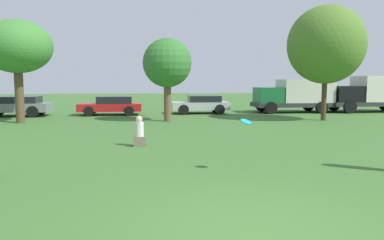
{
  "coord_description": "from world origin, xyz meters",
  "views": [
    {
      "loc": [
        -1.67,
        -5.23,
        2.25
      ],
      "look_at": [
        -0.27,
        4.79,
        1.18
      ],
      "focal_mm": 35.2,
      "sensor_mm": 36.0,
      "label": 1
    }
  ],
  "objects_px": {
    "parked_car_red": "(112,105)",
    "delivery_truck_green": "(296,95)",
    "tree_1": "(167,64)",
    "parked_car_grey": "(16,106)",
    "frisbee": "(246,122)",
    "parked_car_silver": "(201,104)",
    "tree_2": "(326,45)",
    "bystander_sitting": "(139,134)",
    "delivery_truck_black": "(375,93)",
    "tree_0": "(17,47)"
  },
  "relations": [
    {
      "from": "parked_car_red",
      "to": "delivery_truck_green",
      "type": "xyz_separation_m",
      "value": [
        12.66,
        0.29,
        0.6
      ]
    },
    {
      "from": "tree_1",
      "to": "parked_car_grey",
      "type": "bearing_deg",
      "value": 155.61
    },
    {
      "from": "frisbee",
      "to": "parked_car_silver",
      "type": "distance_m",
      "value": 16.39
    },
    {
      "from": "tree_2",
      "to": "frisbee",
      "type": "bearing_deg",
      "value": -124.94
    },
    {
      "from": "tree_1",
      "to": "delivery_truck_green",
      "type": "bearing_deg",
      "value": 25.88
    },
    {
      "from": "parked_car_silver",
      "to": "parked_car_grey",
      "type": "bearing_deg",
      "value": 3.14
    },
    {
      "from": "bystander_sitting",
      "to": "parked_car_silver",
      "type": "distance_m",
      "value": 12.97
    },
    {
      "from": "frisbee",
      "to": "delivery_truck_green",
      "type": "bearing_deg",
      "value": 63.01
    },
    {
      "from": "frisbee",
      "to": "delivery_truck_black",
      "type": "relative_size",
      "value": 0.04
    },
    {
      "from": "bystander_sitting",
      "to": "tree_1",
      "type": "bearing_deg",
      "value": 78.67
    },
    {
      "from": "frisbee",
      "to": "tree_1",
      "type": "height_order",
      "value": "tree_1"
    },
    {
      "from": "bystander_sitting",
      "to": "tree_2",
      "type": "xyz_separation_m",
      "value": [
        10.28,
        6.98,
        3.76
      ]
    },
    {
      "from": "frisbee",
      "to": "bystander_sitting",
      "type": "distance_m",
      "value": 4.85
    },
    {
      "from": "parked_car_red",
      "to": "delivery_truck_black",
      "type": "height_order",
      "value": "delivery_truck_black"
    },
    {
      "from": "parked_car_silver",
      "to": "parked_car_red",
      "type": "bearing_deg",
      "value": 4.07
    },
    {
      "from": "frisbee",
      "to": "delivery_truck_green",
      "type": "relative_size",
      "value": 0.05
    },
    {
      "from": "tree_0",
      "to": "parked_car_grey",
      "type": "bearing_deg",
      "value": 109.44
    },
    {
      "from": "bystander_sitting",
      "to": "delivery_truck_green",
      "type": "distance_m",
      "value": 16.43
    },
    {
      "from": "delivery_truck_green",
      "to": "delivery_truck_black",
      "type": "bearing_deg",
      "value": 177.77
    },
    {
      "from": "tree_2",
      "to": "delivery_truck_green",
      "type": "bearing_deg",
      "value": 83.42
    },
    {
      "from": "parked_car_red",
      "to": "parked_car_grey",
      "type": "bearing_deg",
      "value": 2.2
    },
    {
      "from": "tree_0",
      "to": "tree_2",
      "type": "distance_m",
      "value": 16.56
    },
    {
      "from": "tree_1",
      "to": "parked_car_silver",
      "type": "bearing_deg",
      "value": 59.99
    },
    {
      "from": "tree_0",
      "to": "tree_1",
      "type": "relative_size",
      "value": 1.19
    },
    {
      "from": "bystander_sitting",
      "to": "frisbee",
      "type": "bearing_deg",
      "value": -57.26
    },
    {
      "from": "tree_2",
      "to": "delivery_truck_black",
      "type": "bearing_deg",
      "value": 37.79
    },
    {
      "from": "frisbee",
      "to": "bystander_sitting",
      "type": "xyz_separation_m",
      "value": [
        -2.59,
        4.02,
        -0.81
      ]
    },
    {
      "from": "parked_car_red",
      "to": "delivery_truck_black",
      "type": "distance_m",
      "value": 18.44
    },
    {
      "from": "bystander_sitting",
      "to": "tree_1",
      "type": "distance_m",
      "value": 8.35
    },
    {
      "from": "parked_car_silver",
      "to": "delivery_truck_black",
      "type": "relative_size",
      "value": 0.6
    },
    {
      "from": "tree_0",
      "to": "parked_car_red",
      "type": "distance_m",
      "value": 6.82
    },
    {
      "from": "tree_2",
      "to": "delivery_truck_green",
      "type": "distance_m",
      "value": 6.09
    },
    {
      "from": "tree_2",
      "to": "delivery_truck_green",
      "type": "height_order",
      "value": "tree_2"
    },
    {
      "from": "parked_car_red",
      "to": "parked_car_silver",
      "type": "xyz_separation_m",
      "value": [
        5.94,
        0.29,
        0.01
      ]
    },
    {
      "from": "tree_1",
      "to": "parked_car_silver",
      "type": "xyz_separation_m",
      "value": [
        2.62,
        4.53,
        -2.5
      ]
    },
    {
      "from": "parked_car_red",
      "to": "delivery_truck_black",
      "type": "xyz_separation_m",
      "value": [
        18.42,
        -0.07,
        0.73
      ]
    },
    {
      "from": "tree_1",
      "to": "delivery_truck_green",
      "type": "xyz_separation_m",
      "value": [
        9.34,
        4.53,
        -1.91
      ]
    },
    {
      "from": "parked_car_grey",
      "to": "parked_car_silver",
      "type": "relative_size",
      "value": 1.09
    },
    {
      "from": "frisbee",
      "to": "tree_1",
      "type": "distance_m",
      "value": 11.97
    },
    {
      "from": "parked_car_red",
      "to": "tree_0",
      "type": "bearing_deg",
      "value": 42.52
    },
    {
      "from": "bystander_sitting",
      "to": "delivery_truck_black",
      "type": "distance_m",
      "value": 20.5
    },
    {
      "from": "tree_0",
      "to": "delivery_truck_green",
      "type": "height_order",
      "value": "tree_0"
    },
    {
      "from": "tree_2",
      "to": "parked_car_grey",
      "type": "height_order",
      "value": "tree_2"
    },
    {
      "from": "tree_1",
      "to": "parked_car_silver",
      "type": "relative_size",
      "value": 1.16
    },
    {
      "from": "bystander_sitting",
      "to": "parked_car_red",
      "type": "distance_m",
      "value": 12.12
    },
    {
      "from": "tree_2",
      "to": "parked_car_grey",
      "type": "distance_m",
      "value": 18.87
    },
    {
      "from": "bystander_sitting",
      "to": "parked_car_silver",
      "type": "relative_size",
      "value": 0.27
    },
    {
      "from": "frisbee",
      "to": "delivery_truck_green",
      "type": "distance_m",
      "value": 18.29
    },
    {
      "from": "tree_1",
      "to": "delivery_truck_black",
      "type": "xyz_separation_m",
      "value": [
        15.1,
        4.18,
        -1.78
      ]
    },
    {
      "from": "delivery_truck_green",
      "to": "tree_0",
      "type": "bearing_deg",
      "value": 15.08
    }
  ]
}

